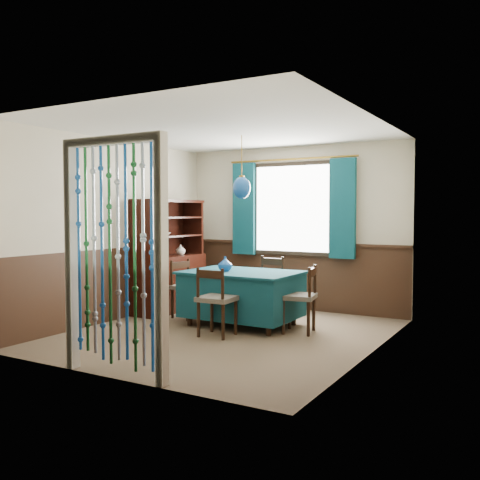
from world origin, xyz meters
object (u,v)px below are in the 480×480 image
Objects in this scene: sideboard at (169,272)px; vase_table at (225,265)px; chair_near at (216,299)px; chair_right at (301,297)px; bowl_shelf at (163,234)px; pendant_lamp at (242,188)px; chair_far at (267,285)px; dining_table at (242,294)px; chair_left at (187,287)px; vase_sideboard at (180,249)px.

vase_table is at bearing -18.03° from sideboard.
chair_near is 1.01× the size of chair_right.
bowl_shelf is at bearing 75.33° from chair_right.
sideboard is 1.95m from pendant_lamp.
chair_far is (-0.01, 1.36, 0.01)m from chair_near.
chair_right reaches higher than dining_table.
pendant_lamp is (0.93, -0.06, 1.38)m from chair_left.
bowl_shelf reaches higher than chair_right.
vase_sideboard is at bearing 75.91° from sideboard.
pendant_lamp is 1.76m from vase_sideboard.
dining_table is 0.45m from vase_table.
bowl_shelf is at bearing 174.47° from pendant_lamp.
chair_near is 1.85m from sideboard.
chair_near is 1.99m from vase_sideboard.
chair_near is 3.88× the size of bowl_shelf.
chair_right is at bearing 98.48° from chair_left.
chair_near reaches higher than chair_right.
pendant_lamp is at bearing 97.18° from chair_left.
chair_far is 1.14m from chair_left.
vase_sideboard is (-1.41, 0.56, 0.51)m from dining_table.
bowl_shelf is (-2.26, 0.15, 0.73)m from chair_right.
chair_far is at bearing 40.16° from chair_right.
sideboard is 9.45× the size of vase_table.
bowl_shelf is at bearing -72.35° from sideboard.
pendant_lamp is 4.68× the size of vase_sideboard.
pendant_lamp is 4.65× the size of vase_table.
chair_far is 4.88× the size of vase_sideboard.
chair_near is at bearing -30.11° from bowl_shelf.
dining_table is 0.71m from chair_near.
dining_table is 1.82× the size of pendant_lamp.
bowl_shelf is at bearing 26.93° from chair_far.
chair_near is 1.36m from chair_far.
vase_sideboard is (-1.41, 0.56, -0.89)m from pendant_lamp.
chair_near is 1.54m from pendant_lamp.
pendant_lamp is at bearing 91.18° from chair_near.
pendant_lamp is at bearing 29.56° from vase_table.
sideboard is 9.52× the size of vase_sideboard.
pendant_lamp is 3.82× the size of bowl_shelf.
pendant_lamp reaches higher than chair_right.
chair_far is 1.69m from bowl_shelf.
chair_near is 0.50× the size of sideboard.
chair_far is at bearing 19.49° from bowl_shelf.
chair_far reaches higher than dining_table.
pendant_lamp is at bearing 78.37° from chair_right.
dining_table is 1.61m from bowl_shelf.
vase_sideboard is at bearing 10.99° from chair_far.
chair_far is 1.52m from vase_sideboard.
chair_right is 1.01× the size of pendant_lamp.
dining_table is 1.84× the size of chair_left.
sideboard is at bearing 160.57° from vase_table.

